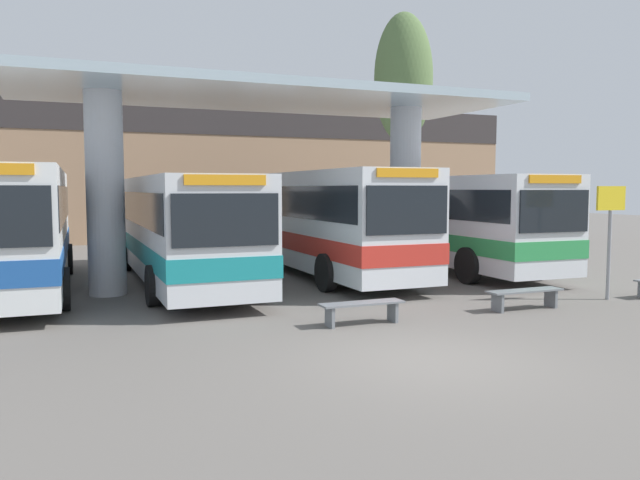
% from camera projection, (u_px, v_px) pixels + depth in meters
% --- Properties ---
extents(ground_plane, '(100.00, 100.00, 0.00)m').
position_uv_depth(ground_plane, '(429.00, 359.00, 10.19)').
color(ground_plane, '#605B56').
extents(townhouse_backdrop, '(40.00, 0.58, 7.38)m').
position_uv_depth(townhouse_backdrop, '(177.00, 159.00, 32.32)').
color(townhouse_backdrop, '#9E7A5B').
rests_on(townhouse_backdrop, ground_plane).
extents(station_canopy, '(13.91, 5.39, 5.52)m').
position_uv_depth(station_canopy, '(269.00, 130.00, 17.71)').
color(station_canopy, silver).
rests_on(station_canopy, ground_plane).
extents(transit_bus_left_bay, '(3.00, 11.16, 3.29)m').
position_uv_depth(transit_bus_left_bay, '(13.00, 224.00, 16.82)').
color(transit_bus_left_bay, white).
rests_on(transit_bus_left_bay, ground_plane).
extents(transit_bus_center_bay, '(2.76, 11.89, 3.10)m').
position_uv_depth(transit_bus_center_bay, '(179.00, 224.00, 18.48)').
color(transit_bus_center_bay, silver).
rests_on(transit_bus_center_bay, ground_plane).
extents(transit_bus_right_bay, '(2.70, 11.70, 3.30)m').
position_uv_depth(transit_bus_right_bay, '(318.00, 217.00, 20.47)').
color(transit_bus_right_bay, silver).
rests_on(transit_bus_right_bay, ground_plane).
extents(transit_bus_far_right_bay, '(2.90, 11.18, 3.17)m').
position_uv_depth(transit_bus_far_right_bay, '(442.00, 217.00, 21.73)').
color(transit_bus_far_right_bay, silver).
rests_on(transit_bus_far_right_bay, ground_plane).
extents(waiting_bench_near_pillar, '(1.79, 0.44, 0.46)m').
position_uv_depth(waiting_bench_near_pillar, '(362.00, 308.00, 12.79)').
color(waiting_bench_near_pillar, slate).
rests_on(waiting_bench_near_pillar, ground_plane).
extents(waiting_bench_mid_platform, '(1.91, 0.44, 0.46)m').
position_uv_depth(waiting_bench_mid_platform, '(525.00, 294.00, 14.36)').
color(waiting_bench_mid_platform, slate).
rests_on(waiting_bench_mid_platform, ground_plane).
extents(info_sign_platform, '(0.90, 0.09, 2.85)m').
position_uv_depth(info_sign_platform, '(610.00, 219.00, 15.52)').
color(info_sign_platform, gray).
rests_on(info_sign_platform, ground_plane).
extents(poplar_tree_behind_left, '(2.58, 2.58, 10.48)m').
position_uv_depth(poplar_tree_behind_left, '(403.00, 79.00, 27.42)').
color(poplar_tree_behind_left, '#473A2B').
rests_on(poplar_tree_behind_left, ground_plane).
extents(parked_car_street, '(4.55, 2.23, 2.15)m').
position_uv_depth(parked_car_street, '(265.00, 225.00, 29.76)').
color(parked_car_street, navy).
rests_on(parked_car_street, ground_plane).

